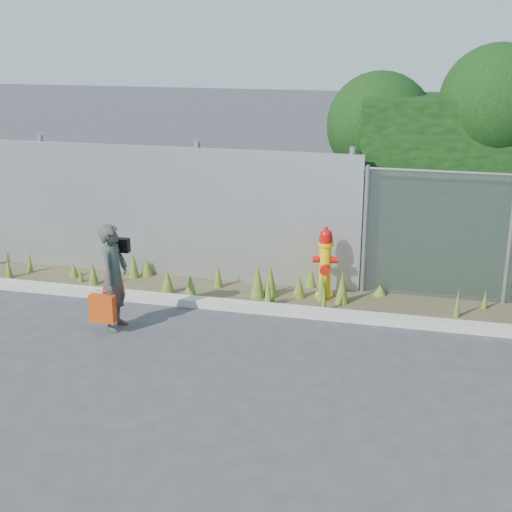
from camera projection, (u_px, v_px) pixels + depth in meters
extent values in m
plane|color=#37383A|center=(252.00, 368.00, 8.86)|extent=(80.00, 80.00, 0.00)
cube|color=#A9A499|center=(282.00, 310.00, 10.50)|extent=(16.00, 0.22, 0.12)
cube|color=#433B26|center=(290.00, 299.00, 11.07)|extent=(16.00, 1.20, 0.01)
cone|color=#465F1C|center=(134.00, 266.00, 11.92)|extent=(0.18, 0.18, 0.46)
cone|color=#465F1C|center=(270.00, 282.00, 11.07)|extent=(0.23, 0.23, 0.53)
cone|color=#465F1C|center=(322.00, 287.00, 10.93)|extent=(0.16, 0.16, 0.47)
cone|color=#465F1C|center=(74.00, 271.00, 11.98)|extent=(0.16, 0.16, 0.26)
cone|color=#465F1C|center=(324.00, 299.00, 10.52)|extent=(0.09, 0.09, 0.42)
cone|color=#465F1C|center=(190.00, 287.00, 11.04)|extent=(0.21, 0.21, 0.39)
cone|color=#465F1C|center=(272.00, 297.00, 10.82)|extent=(0.13, 0.13, 0.27)
cone|color=#465F1C|center=(168.00, 282.00, 11.21)|extent=(0.23, 0.23, 0.41)
cone|color=#465F1C|center=(258.00, 282.00, 11.04)|extent=(0.24, 0.24, 0.55)
cone|color=#465F1C|center=(30.00, 262.00, 12.17)|extent=(0.10, 0.10, 0.40)
cone|color=#465F1C|center=(93.00, 274.00, 11.62)|extent=(0.18, 0.18, 0.40)
cone|color=#465F1C|center=(458.00, 303.00, 10.30)|extent=(0.09, 0.09, 0.46)
cone|color=#465F1C|center=(147.00, 268.00, 12.04)|extent=(0.22, 0.22, 0.30)
cone|color=#465F1C|center=(9.00, 269.00, 11.92)|extent=(0.14, 0.14, 0.36)
cone|color=#465F1C|center=(268.00, 294.00, 10.66)|extent=(0.14, 0.14, 0.46)
cone|color=#465F1C|center=(299.00, 287.00, 11.06)|extent=(0.21, 0.21, 0.37)
cone|color=#465F1C|center=(116.00, 278.00, 11.72)|extent=(0.14, 0.14, 0.20)
cone|color=#465F1C|center=(311.00, 277.00, 11.50)|extent=(0.18, 0.18, 0.37)
cone|color=#465F1C|center=(485.00, 300.00, 10.63)|extent=(0.09, 0.09, 0.31)
cone|color=#465F1C|center=(380.00, 291.00, 11.17)|extent=(0.23, 0.23, 0.18)
cone|color=#465F1C|center=(342.00, 288.00, 10.81)|extent=(0.22, 0.22, 0.51)
cone|color=#465F1C|center=(81.00, 276.00, 11.75)|extent=(0.10, 0.10, 0.26)
cone|color=#465F1C|center=(56.00, 256.00, 12.57)|extent=(0.10, 0.10, 0.36)
cone|color=#465F1C|center=(218.00, 277.00, 11.49)|extent=(0.16, 0.16, 0.40)
cube|color=#AAAEB1|center=(109.00, 209.00, 12.03)|extent=(8.50, 0.08, 2.20)
cylinder|color=gray|center=(46.00, 201.00, 12.41)|extent=(0.10, 0.10, 2.30)
cylinder|color=gray|center=(199.00, 210.00, 11.77)|extent=(0.10, 0.10, 2.30)
cylinder|color=gray|center=(350.00, 219.00, 11.20)|extent=(0.10, 0.10, 2.30)
cylinder|color=gray|center=(365.00, 230.00, 11.07)|extent=(0.07, 0.07, 2.05)
cylinder|color=gray|center=(510.00, 240.00, 10.58)|extent=(0.07, 0.07, 2.05)
sphere|color=black|center=(380.00, 125.00, 11.81)|extent=(1.77, 1.77, 1.77)
sphere|color=black|center=(454.00, 140.00, 11.25)|extent=(1.34, 1.34, 1.34)
sphere|color=black|center=(498.00, 102.00, 10.84)|extent=(1.77, 1.77, 1.77)
cylinder|color=#EFB20C|center=(324.00, 295.00, 11.15)|extent=(0.28, 0.28, 0.06)
cylinder|color=#EFB20C|center=(325.00, 271.00, 11.03)|extent=(0.18, 0.18, 0.86)
cylinder|color=#EFB20C|center=(326.00, 244.00, 10.89)|extent=(0.24, 0.24, 0.05)
cylinder|color=#B20F0A|center=(326.00, 239.00, 10.87)|extent=(0.21, 0.21, 0.10)
sphere|color=#B20F0A|center=(326.00, 235.00, 10.84)|extent=(0.19, 0.19, 0.19)
cylinder|color=#B20F0A|center=(326.00, 229.00, 10.81)|extent=(0.05, 0.05, 0.05)
cylinder|color=#B20F0A|center=(316.00, 259.00, 11.00)|extent=(0.10, 0.11, 0.11)
cylinder|color=#B20F0A|center=(334.00, 260.00, 10.93)|extent=(0.10, 0.11, 0.11)
cylinder|color=#B20F0A|center=(324.00, 270.00, 10.87)|extent=(0.15, 0.12, 0.15)
imported|color=#0F634C|center=(114.00, 277.00, 9.81)|extent=(0.37, 0.56, 1.51)
cube|color=#AE3209|center=(103.00, 309.00, 9.73)|extent=(0.35, 0.13, 0.39)
cylinder|color=#AE3209|center=(101.00, 291.00, 9.65)|extent=(0.17, 0.01, 0.01)
cube|color=black|center=(120.00, 245.00, 9.90)|extent=(0.26, 0.11, 0.20)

